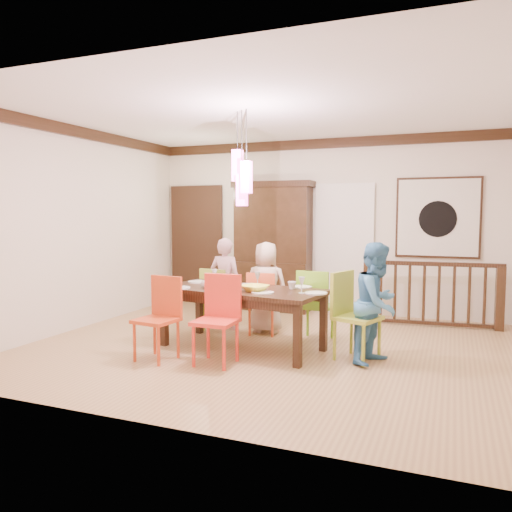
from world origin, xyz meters
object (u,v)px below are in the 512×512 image
at_px(chair_end_right, 358,310).
at_px(chair_far_left, 219,294).
at_px(person_end_right, 377,303).
at_px(balustrade, 431,293).
at_px(person_far_mid, 266,287).
at_px(china_hutch, 273,246).
at_px(person_far_left, 225,283).
at_px(dining_table, 242,295).

bearing_deg(chair_end_right, chair_far_left, 89.95).
bearing_deg(person_end_right, balustrade, 6.51).
distance_m(chair_far_left, person_far_mid, 0.70).
distance_m(chair_end_right, person_end_right, 0.25).
height_order(chair_end_right, person_end_right, person_end_right).
distance_m(chair_end_right, china_hutch, 3.13).
distance_m(china_hutch, person_end_right, 3.27).
bearing_deg(chair_end_right, balustrade, 0.91).
bearing_deg(person_far_left, chair_far_left, 54.42).
relative_size(chair_end_right, person_far_left, 0.76).
relative_size(chair_far_left, chair_end_right, 0.89).
height_order(chair_far_left, person_far_left, person_far_left).
xyz_separation_m(balustrade, person_end_right, (-0.49, -2.11, 0.18)).
bearing_deg(person_end_right, china_hutch, 60.20).
xyz_separation_m(china_hutch, person_far_mid, (0.47, -1.59, -0.47)).
height_order(china_hutch, person_far_left, china_hutch).
xyz_separation_m(balustrade, person_far_left, (-2.76, -1.24, 0.16)).
bearing_deg(china_hutch, balustrade, -7.57).
xyz_separation_m(dining_table, chair_end_right, (1.41, 0.03, -0.09)).
xyz_separation_m(dining_table, person_far_mid, (-0.02, 0.88, -0.02)).
distance_m(chair_far_left, person_far_left, 0.18).
height_order(dining_table, person_far_left, person_far_left).
bearing_deg(china_hutch, dining_table, -78.89).
xyz_separation_m(chair_end_right, china_hutch, (-1.90, 2.43, 0.53)).
distance_m(chair_end_right, person_far_left, 2.22).
distance_m(person_far_left, person_end_right, 2.43).
distance_m(chair_far_left, person_end_right, 2.47).
xyz_separation_m(chair_end_right, person_far_left, (-2.05, 0.84, 0.09)).
distance_m(dining_table, chair_end_right, 1.41).
height_order(balustrade, person_far_left, person_far_left).
distance_m(person_far_left, person_far_mid, 0.62).
bearing_deg(chair_end_right, person_far_left, 87.40).
distance_m(dining_table, person_far_left, 1.08).
height_order(balustrade, person_end_right, person_end_right).
distance_m(balustrade, person_end_right, 2.18).
bearing_deg(china_hutch, person_end_right, -49.27).
relative_size(dining_table, person_end_right, 1.56).
bearing_deg(chair_far_left, balustrade, -150.23).
xyz_separation_m(chair_far_left, person_far_left, (0.06, 0.08, 0.15)).
bearing_deg(person_far_mid, person_far_left, -5.29).
xyz_separation_m(china_hutch, person_end_right, (2.12, -2.46, -0.43)).
relative_size(chair_far_left, person_far_left, 0.68).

